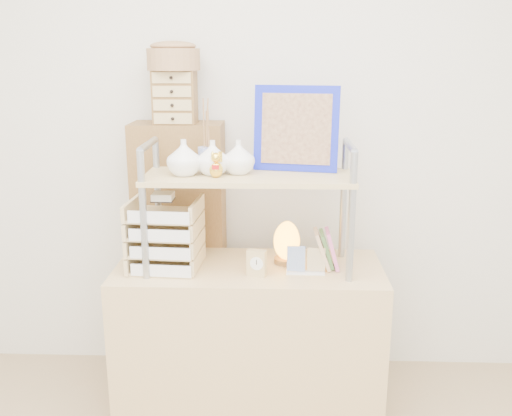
{
  "coord_description": "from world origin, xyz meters",
  "views": [
    {
      "loc": [
        0.12,
        -1.2,
        1.68
      ],
      "look_at": [
        0.03,
        1.2,
        1.02
      ],
      "focal_mm": 40.0,
      "sensor_mm": 36.0,
      "label": 1
    }
  ],
  "objects_px": {
    "letter_tray": "(165,239)",
    "desk": "(249,342)",
    "cabinet": "(181,253)",
    "salt_lamp": "(287,242)"
  },
  "relations": [
    {
      "from": "desk",
      "to": "cabinet",
      "type": "distance_m",
      "value": 0.6
    },
    {
      "from": "cabinet",
      "to": "letter_tray",
      "type": "bearing_deg",
      "value": -89.79
    },
    {
      "from": "salt_lamp",
      "to": "letter_tray",
      "type": "bearing_deg",
      "value": -170.68
    },
    {
      "from": "letter_tray",
      "to": "salt_lamp",
      "type": "xyz_separation_m",
      "value": [
        0.54,
        0.09,
        -0.04
      ]
    },
    {
      "from": "cabinet",
      "to": "salt_lamp",
      "type": "bearing_deg",
      "value": -30.42
    },
    {
      "from": "desk",
      "to": "letter_tray",
      "type": "xyz_separation_m",
      "value": [
        -0.37,
        -0.03,
        0.51
      ]
    },
    {
      "from": "letter_tray",
      "to": "desk",
      "type": "bearing_deg",
      "value": 5.4
    },
    {
      "from": "letter_tray",
      "to": "salt_lamp",
      "type": "bearing_deg",
      "value": 9.32
    },
    {
      "from": "cabinet",
      "to": "salt_lamp",
      "type": "xyz_separation_m",
      "value": [
        0.54,
        -0.32,
        0.18
      ]
    },
    {
      "from": "desk",
      "to": "cabinet",
      "type": "bearing_deg",
      "value": 134.89
    }
  ]
}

